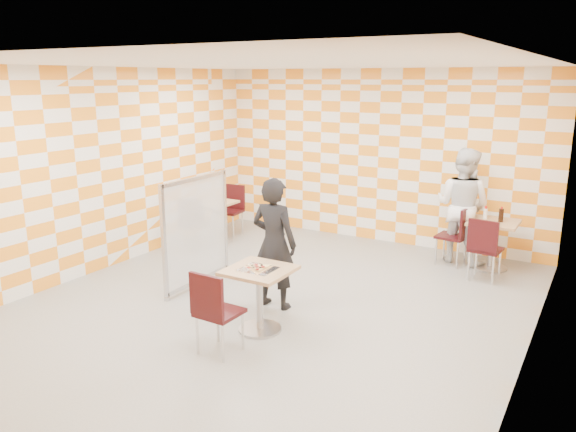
% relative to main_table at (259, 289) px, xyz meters
% --- Properties ---
extents(room_shell, '(7.00, 7.00, 7.00)m').
position_rel_main_table_xyz_m(room_shell, '(-0.25, 1.25, 0.99)').
color(room_shell, gray).
rests_on(room_shell, ground).
extents(main_table, '(0.70, 0.70, 0.75)m').
position_rel_main_table_xyz_m(main_table, '(0.00, 0.00, 0.00)').
color(main_table, tan).
rests_on(main_table, ground).
extents(second_table, '(0.70, 0.70, 0.75)m').
position_rel_main_table_xyz_m(second_table, '(1.86, 3.59, 0.00)').
color(second_table, tan).
rests_on(second_table, ground).
extents(empty_table, '(0.70, 0.70, 0.75)m').
position_rel_main_table_xyz_m(empty_table, '(-2.63, 2.53, 0.00)').
color(empty_table, tan).
rests_on(empty_table, ground).
extents(chair_main_front, '(0.43, 0.44, 0.92)m').
position_rel_main_table_xyz_m(chair_main_front, '(-0.08, -0.75, 0.04)').
color(chair_main_front, black).
rests_on(chair_main_front, ground).
extents(chair_second_front, '(0.46, 0.47, 0.92)m').
position_rel_main_table_xyz_m(chair_second_front, '(1.87, 2.96, 0.04)').
color(chair_second_front, black).
rests_on(chair_second_front, ground).
extents(chair_second_side, '(0.47, 0.46, 0.92)m').
position_rel_main_table_xyz_m(chair_second_side, '(1.37, 3.48, 0.04)').
color(chair_second_side, black).
rests_on(chair_second_side, ground).
extents(chair_empty_near, '(0.54, 0.54, 0.92)m').
position_rel_main_table_xyz_m(chair_empty_near, '(-2.58, 1.96, 0.04)').
color(chair_empty_near, black).
rests_on(chair_empty_near, ground).
extents(chair_empty_far, '(0.46, 0.47, 0.92)m').
position_rel_main_table_xyz_m(chair_empty_far, '(-2.68, 3.19, 0.04)').
color(chair_empty_far, black).
rests_on(chair_empty_far, ground).
extents(partition, '(0.08, 1.38, 1.55)m').
position_rel_main_table_xyz_m(partition, '(-1.54, 0.78, 0.28)').
color(partition, white).
rests_on(partition, ground).
extents(man_dark, '(0.61, 0.40, 1.67)m').
position_rel_main_table_xyz_m(man_dark, '(-0.23, 0.70, 0.32)').
color(man_dark, black).
rests_on(man_dark, ground).
extents(man_white, '(1.01, 0.87, 1.81)m').
position_rel_main_table_xyz_m(man_white, '(1.36, 3.72, 0.39)').
color(man_white, white).
rests_on(man_white, ground).
extents(pizza_on_foil, '(0.40, 0.40, 0.04)m').
position_rel_main_table_xyz_m(pizza_on_foil, '(-0.00, -0.02, 0.26)').
color(pizza_on_foil, silver).
rests_on(pizza_on_foil, main_table).
extents(sport_bottle, '(0.06, 0.06, 0.20)m').
position_rel_main_table_xyz_m(sport_bottle, '(1.72, 3.67, 0.33)').
color(sport_bottle, white).
rests_on(sport_bottle, second_table).
extents(soda_bottle, '(0.07, 0.07, 0.23)m').
position_rel_main_table_xyz_m(soda_bottle, '(1.96, 3.60, 0.34)').
color(soda_bottle, black).
rests_on(soda_bottle, second_table).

